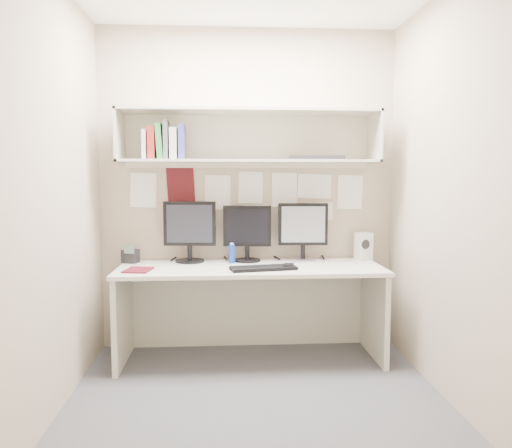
{
  "coord_description": "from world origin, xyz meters",
  "views": [
    {
      "loc": [
        -0.21,
        -3.1,
        1.41
      ],
      "look_at": [
        0.02,
        0.35,
        1.08
      ],
      "focal_mm": 35.0,
      "sensor_mm": 36.0,
      "label": 1
    }
  ],
  "objects": [
    {
      "name": "desk_phone",
      "position": [
        -0.94,
        0.85,
        0.78
      ],
      "size": [
        0.14,
        0.14,
        0.14
      ],
      "rotation": [
        0.0,
        0.0,
        -0.38
      ],
      "color": "black",
      "rests_on": "desk"
    },
    {
      "name": "desk",
      "position": [
        0.0,
        0.65,
        0.37
      ],
      "size": [
        2.0,
        0.7,
        0.73
      ],
      "color": "beige",
      "rests_on": "floor"
    },
    {
      "name": "monitor_center",
      "position": [
        -0.01,
        0.87,
        0.98
      ],
      "size": [
        0.39,
        0.21,
        0.45
      ],
      "rotation": [
        0.0,
        0.0,
        -0.11
      ],
      "color": "black",
      "rests_on": "desk"
    },
    {
      "name": "maroon_notebook",
      "position": [
        -0.82,
        0.51,
        0.74
      ],
      "size": [
        0.21,
        0.25,
        0.01
      ],
      "primitive_type": "cube",
      "rotation": [
        0.0,
        0.0,
        -0.17
      ],
      "color": "#550E1B",
      "rests_on": "desk"
    },
    {
      "name": "wall_right",
      "position": [
        1.2,
        0.0,
        1.3
      ],
      "size": [
        0.02,
        2.0,
        2.6
      ],
      "primitive_type": "cube",
      "color": "tan",
      "rests_on": "ground"
    },
    {
      "name": "pinned_papers",
      "position": [
        0.0,
        0.99,
        1.25
      ],
      "size": [
        1.92,
        0.01,
        0.48
      ],
      "primitive_type": null,
      "color": "white",
      "rests_on": "wall_back"
    },
    {
      "name": "overhead_hutch",
      "position": [
        0.0,
        0.86,
        1.72
      ],
      "size": [
        2.0,
        0.38,
        0.4
      ],
      "color": "beige",
      "rests_on": "wall_back"
    },
    {
      "name": "keyboard",
      "position": [
        0.08,
        0.49,
        0.74
      ],
      "size": [
        0.5,
        0.26,
        0.02
      ],
      "primitive_type": "cube",
      "rotation": [
        0.0,
        0.0,
        0.18
      ],
      "color": "black",
      "rests_on": "desk"
    },
    {
      "name": "monitor_left",
      "position": [
        -0.47,
        0.87,
        0.99
      ],
      "size": [
        0.42,
        0.23,
        0.48
      ],
      "rotation": [
        0.0,
        0.0,
        -0.1
      ],
      "color": "black",
      "rests_on": "desk"
    },
    {
      "name": "blue_bottle",
      "position": [
        -0.14,
        0.79,
        0.81
      ],
      "size": [
        0.05,
        0.05,
        0.16
      ],
      "color": "navy",
      "rests_on": "desk"
    },
    {
      "name": "floor",
      "position": [
        0.0,
        0.0,
        0.0
      ],
      "size": [
        2.4,
        2.0,
        0.01
      ],
      "primitive_type": "cube",
      "color": "#46454A",
      "rests_on": "ground"
    },
    {
      "name": "book_stack",
      "position": [
        -0.65,
        0.76,
        1.67
      ],
      "size": [
        0.31,
        0.18,
        0.29
      ],
      "color": "silver",
      "rests_on": "overhead_hutch"
    },
    {
      "name": "wall_front",
      "position": [
        0.0,
        -1.0,
        1.3
      ],
      "size": [
        2.4,
        0.02,
        2.6
      ],
      "primitive_type": "cube",
      "color": "tan",
      "rests_on": "ground"
    },
    {
      "name": "speaker",
      "position": [
        0.94,
        0.88,
        0.84
      ],
      "size": [
        0.14,
        0.15,
        0.22
      ],
      "rotation": [
        0.0,
        0.0,
        0.35
      ],
      "color": "silver",
      "rests_on": "desk"
    },
    {
      "name": "monitor_right",
      "position": [
        0.44,
        0.87,
        0.98
      ],
      "size": [
        0.4,
        0.22,
        0.47
      ],
      "rotation": [
        0.0,
        0.0,
        -0.04
      ],
      "color": "#A5A5AA",
      "rests_on": "desk"
    },
    {
      "name": "mouse",
      "position": [
        0.28,
        0.51,
        0.75
      ],
      "size": [
        0.09,
        0.13,
        0.03
      ],
      "primitive_type": "cube",
      "rotation": [
        0.0,
        0.0,
        -0.21
      ],
      "color": "black",
      "rests_on": "desk"
    },
    {
      "name": "wall_left",
      "position": [
        -1.2,
        0.0,
        1.3
      ],
      "size": [
        0.02,
        2.0,
        2.6
      ],
      "primitive_type": "cube",
      "color": "tan",
      "rests_on": "ground"
    },
    {
      "name": "wall_back",
      "position": [
        0.0,
        1.0,
        1.3
      ],
      "size": [
        2.4,
        0.02,
        2.6
      ],
      "primitive_type": "cube",
      "color": "tan",
      "rests_on": "ground"
    },
    {
      "name": "hutch_tray",
      "position": [
        0.52,
        0.77,
        1.56
      ],
      "size": [
        0.44,
        0.21,
        0.03
      ],
      "primitive_type": "cube",
      "rotation": [
        0.0,
        0.0,
        -0.11
      ],
      "color": "black",
      "rests_on": "overhead_hutch"
    }
  ]
}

